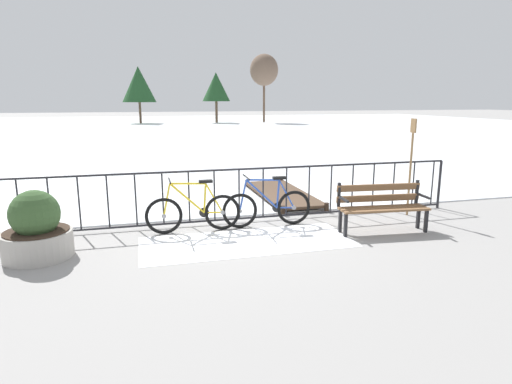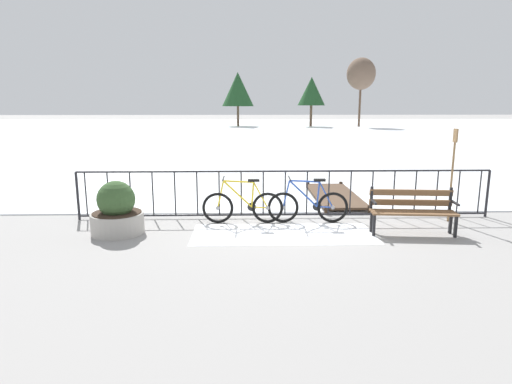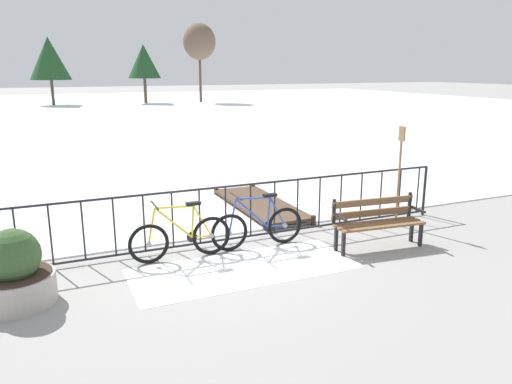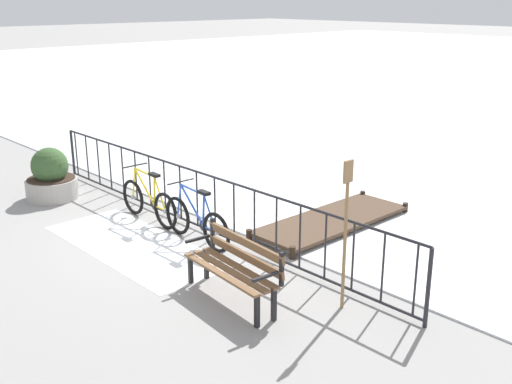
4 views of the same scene
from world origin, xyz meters
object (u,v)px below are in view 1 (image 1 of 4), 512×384
oar_upright (411,161)px  park_bench (382,203)px  bicycle_near_railing (194,212)px  bicycle_second (267,207)px  planter_with_shrub (36,230)px

oar_upright → park_bench: bearing=-143.3°
bicycle_near_railing → bicycle_second: 1.38m
park_bench → bicycle_second: bearing=156.7°
oar_upright → bicycle_second: bearing=-179.6°
planter_with_shrub → bicycle_second: bearing=10.1°
bicycle_near_railing → park_bench: 3.39m
park_bench → oar_upright: (1.13, 0.84, 0.63)m
bicycle_near_railing → oar_upright: 4.48m
planter_with_shrub → oar_upright: 6.93m
bicycle_second → planter_with_shrub: size_ratio=1.64×
bicycle_near_railing → planter_with_shrub: planter_with_shrub is taller
bicycle_second → park_bench: 2.08m
bicycle_near_railing → park_bench: bicycle_near_railing is taller
planter_with_shrub → bicycle_near_railing: bearing=15.6°
bicycle_second → planter_with_shrub: planter_with_shrub is taller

